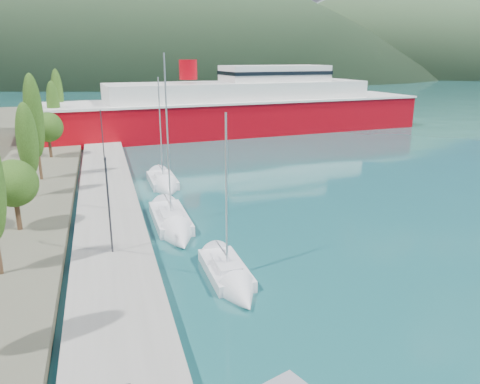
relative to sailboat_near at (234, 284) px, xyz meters
name	(u,v)px	position (x,y,z in m)	size (l,w,h in m)	color
ground	(133,103)	(2.52, 113.25, -0.29)	(1400.00, 1400.00, 0.00)	#1A5556
quay	(108,197)	(-6.48, 19.25, 0.11)	(5.00, 88.00, 0.80)	gray
hills_far	(209,4)	(141.10, 611.98, 77.10)	(1480.00, 900.00, 180.00)	gray
hills_near	(230,9)	(100.56, 365.75, 48.89)	(1010.00, 520.00, 115.00)	#324A2D
tree_row	(35,132)	(-12.76, 26.08, 5.30)	(3.63, 63.63, 10.51)	#47301E
lamp_posts	(108,195)	(-6.48, 7.13, 3.79)	(0.15, 48.36, 6.06)	#2D2D33
sailboat_near	(234,284)	(0.00, 0.00, 0.00)	(2.29, 7.47, 10.70)	silver
sailboat_mid	(175,229)	(-1.85, 9.60, 0.04)	(2.63, 9.74, 13.99)	silver
sailboat_far	(165,186)	(-0.88, 21.89, 0.04)	(2.68, 8.07, 11.81)	silver
ferry	(241,109)	(16.72, 54.41, 3.61)	(65.53, 19.70, 12.82)	#9D020C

